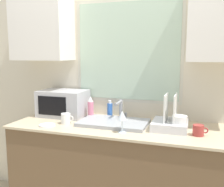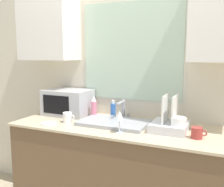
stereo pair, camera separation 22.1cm
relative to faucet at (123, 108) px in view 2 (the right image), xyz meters
The scene contains 12 objects.
countertop 0.61m from the faucet, 81.39° to the right, with size 1.84×0.70×0.93m.
wall_back 0.40m from the faucet, 75.71° to the left, with size 6.00×0.38×2.60m.
sink_basin 0.21m from the faucet, 91.51° to the right, with size 0.59×0.38×0.03m.
faucet is the anchor object (origin of this frame).
microwave 0.58m from the faucet, behind, with size 0.45×0.32×0.26m.
dish_rack 0.53m from the faucet, 22.16° to the right, with size 0.28×0.30×0.29m.
spray_bottle 0.29m from the faucet, behind, with size 0.06×0.06×0.21m.
soap_bottle 0.14m from the faucet, 155.61° to the left, with size 0.05×0.05×0.16m.
mug_near_sink 0.52m from the faucet, 142.99° to the right, with size 0.12×0.08×0.09m.
wine_glass 0.43m from the faucet, 71.77° to the right, with size 0.07×0.07×0.18m.
mug_by_rack 0.77m from the faucet, 23.05° to the right, with size 0.11×0.08×0.08m.
small_plate 0.69m from the faucet, 141.78° to the right, with size 0.14×0.14×0.01m.
Camera 2 is at (0.86, -1.70, 1.54)m, focal length 42.00 mm.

